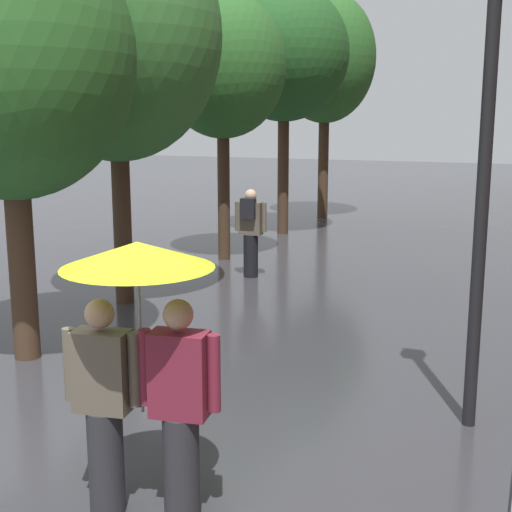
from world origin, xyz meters
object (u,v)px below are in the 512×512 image
at_px(street_tree_2, 223,67).
at_px(pedestrian_walking_midground, 250,230).
at_px(street_tree_0, 8,58).
at_px(street_tree_3, 284,54).
at_px(street_tree_4, 325,59).
at_px(street_tree_1, 115,36).
at_px(street_lamp_post, 485,155).
at_px(couple_under_umbrella, 140,342).

relative_size(street_tree_2, pedestrian_walking_midground, 3.27).
bearing_deg(street_tree_2, pedestrian_walking_midground, -49.17).
xyz_separation_m(street_tree_0, street_tree_3, (-0.25, 9.65, 0.76)).
relative_size(street_tree_2, street_tree_4, 0.84).
bearing_deg(street_tree_3, street_tree_2, -90.34).
bearing_deg(street_tree_2, street_tree_1, -90.68).
relative_size(street_tree_0, street_lamp_post, 1.18).
relative_size(street_tree_3, street_tree_4, 0.95).
distance_m(street_tree_0, pedestrian_walking_midground, 5.70).
height_order(street_tree_0, street_tree_2, street_tree_2).
bearing_deg(street_lamp_post, street_tree_4, 112.66).
distance_m(street_tree_0, street_tree_3, 9.68).
distance_m(street_tree_2, street_lamp_post, 8.32).
height_order(street_tree_2, street_tree_4, street_tree_4).
height_order(street_tree_3, couple_under_umbrella, street_tree_3).
xyz_separation_m(street_tree_4, pedestrian_walking_midground, (1.00, -7.70, -3.50)).
bearing_deg(street_tree_1, couple_under_umbrella, -56.23).
xyz_separation_m(street_tree_0, couple_under_umbrella, (3.09, -2.45, -2.16)).
height_order(street_tree_3, street_tree_4, street_tree_4).
xyz_separation_m(street_tree_2, street_tree_3, (0.02, 3.39, 0.49)).
height_order(street_tree_1, pedestrian_walking_midground, street_tree_1).
distance_m(street_tree_0, street_lamp_post, 5.21).
bearing_deg(street_tree_1, pedestrian_walking_midground, 63.78).
relative_size(couple_under_umbrella, street_lamp_post, 0.47).
xyz_separation_m(street_tree_3, couple_under_umbrella, (3.34, -12.10, -2.92)).
xyz_separation_m(street_tree_0, street_tree_2, (-0.27, 6.26, 0.27)).
bearing_deg(street_tree_1, street_tree_0, -83.27).
relative_size(street_tree_1, street_tree_4, 0.95).
bearing_deg(street_tree_3, street_lamp_post, -60.81).
xyz_separation_m(street_tree_0, street_tree_1, (-0.31, 2.65, 0.51)).
distance_m(street_tree_1, street_lamp_post, 6.20).
bearing_deg(street_tree_2, street_tree_4, 89.02).
xyz_separation_m(street_tree_1, street_tree_4, (0.15, 10.04, 0.36)).
relative_size(street_tree_1, street_tree_3, 1.00).
distance_m(street_tree_3, pedestrian_walking_midground, 5.88).
relative_size(street_tree_0, street_tree_3, 0.87).
xyz_separation_m(street_tree_0, pedestrian_walking_midground, (0.84, 4.98, -2.64)).
xyz_separation_m(street_tree_1, street_tree_3, (0.06, 7.00, 0.26)).
bearing_deg(street_lamp_post, couple_under_umbrella, -129.08).
bearing_deg(street_lamp_post, street_tree_0, -179.52).
relative_size(street_tree_1, couple_under_umbrella, 2.88).
bearing_deg(street_tree_0, pedestrian_walking_midground, 80.46).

